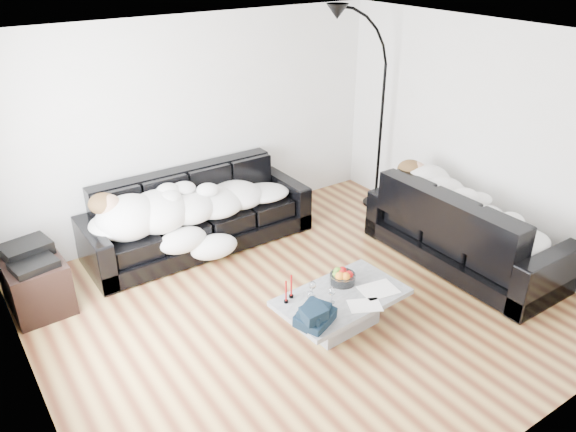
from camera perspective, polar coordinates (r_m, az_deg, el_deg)
ground at (r=5.77m, az=1.70°, el=-9.12°), size 5.00×5.00×0.00m
wall_back at (r=6.94m, az=-9.24°, el=8.97°), size 5.00×0.02×2.60m
wall_left at (r=4.31m, az=-26.17°, el=-5.21°), size 0.02×4.50×2.60m
wall_right at (r=6.81m, az=19.30°, el=7.44°), size 0.02×4.50×2.60m
ceiling at (r=4.74m, az=2.14°, el=17.24°), size 5.00×5.00×0.00m
sofa_back at (r=6.72m, az=-9.11°, el=0.39°), size 2.67×0.93×0.87m
sofa_right at (r=6.58m, az=17.63°, el=-1.02°), size 0.96×2.24×0.91m
sleeper_back at (r=6.58m, az=-9.05°, el=1.86°), size 2.26×0.78×0.45m
sleeper_right at (r=6.49m, az=17.87°, el=0.54°), size 0.81×1.92×0.47m
teal_cushion at (r=6.82m, az=13.16°, el=3.05°), size 0.42×0.38×0.20m
coffee_table at (r=5.43m, az=5.39°, el=-9.56°), size 1.26×0.79×0.36m
fruit_bowl at (r=5.46m, az=5.57°, el=-6.08°), size 0.32×0.32×0.15m
wine_glass_a at (r=5.24m, az=2.50°, el=-7.45°), size 0.09×0.09×0.16m
wine_glass_b at (r=5.13m, az=2.25°, el=-8.40°), size 0.08×0.08×0.15m
wine_glass_c at (r=5.18m, az=4.48°, el=-8.02°), size 0.08×0.08×0.16m
candle_left at (r=5.14m, az=-0.20°, el=-7.74°), size 0.05×0.05×0.23m
candle_right at (r=5.21m, az=0.34°, el=-7.18°), size 0.05×0.05×0.24m
newspaper_a at (r=5.44m, az=9.16°, el=-7.37°), size 0.39×0.32×0.01m
newspaper_b at (r=5.21m, az=7.80°, el=-8.96°), size 0.36×0.32×0.01m
navy_jacket at (r=4.83m, az=2.84°, el=-9.60°), size 0.39×0.34×0.17m
shoes at (r=6.39m, az=20.46°, el=-6.62°), size 0.48×0.41×0.09m
av_cabinet at (r=6.18m, az=-24.27°, el=-6.17°), size 0.57×0.81×0.54m
stereo at (r=6.01m, az=-24.86°, el=-3.47°), size 0.49×0.41×0.13m
floor_lamp at (r=7.54m, az=9.46°, el=9.42°), size 0.92×0.59×2.36m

